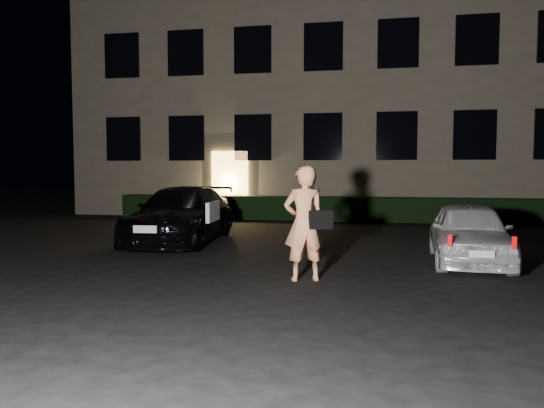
# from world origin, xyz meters

# --- Properties ---
(ground) EXTENTS (80.00, 80.00, 0.00)m
(ground) POSITION_xyz_m (0.00, 0.00, 0.00)
(ground) COLOR black
(ground) RESTS_ON ground
(building) EXTENTS (20.00, 8.11, 12.00)m
(building) POSITION_xyz_m (-0.00, 14.99, 6.00)
(building) COLOR #665C49
(building) RESTS_ON ground
(hedge) EXTENTS (15.00, 0.70, 0.85)m
(hedge) POSITION_xyz_m (0.00, 10.50, 0.42)
(hedge) COLOR black
(hedge) RESTS_ON ground
(sedan) EXTENTS (2.28, 4.93, 1.38)m
(sedan) POSITION_xyz_m (-2.88, 4.33, 0.69)
(sedan) COLOR black
(sedan) RESTS_ON ground
(hatch) EXTENTS (1.58, 3.59, 1.20)m
(hatch) POSITION_xyz_m (3.76, 2.57, 0.60)
(hatch) COLOR silver
(hatch) RESTS_ON ground
(man) EXTENTS (0.89, 0.68, 1.91)m
(man) POSITION_xyz_m (0.82, 0.35, 0.96)
(man) COLOR #FF9E64
(man) RESTS_ON ground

